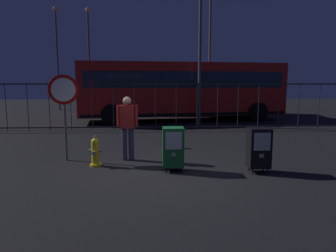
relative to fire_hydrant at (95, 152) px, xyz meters
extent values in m
plane|color=black|center=(1.50, -0.64, -0.35)|extent=(60.00, 60.00, 0.00)
cylinder|color=yellow|center=(0.00, 0.00, -0.33)|extent=(0.28, 0.28, 0.05)
cylinder|color=yellow|center=(0.00, 0.00, -0.03)|extent=(0.19, 0.19, 0.55)
sphere|color=yellow|center=(0.00, 0.00, 0.25)|extent=(0.19, 0.19, 0.19)
cylinder|color=gray|center=(0.00, 0.00, 0.37)|extent=(0.06, 0.06, 0.05)
cylinder|color=gray|center=(0.00, -0.13, 0.00)|extent=(0.09, 0.08, 0.09)
cylinder|color=gray|center=(-0.13, 0.00, 0.03)|extent=(0.07, 0.07, 0.07)
cylinder|color=gray|center=(0.13, 0.00, 0.03)|extent=(0.07, 0.07, 0.07)
cylinder|color=black|center=(1.70, -0.67, -0.29)|extent=(0.04, 0.04, 0.12)
cylinder|color=black|center=(2.04, -0.67, -0.29)|extent=(0.04, 0.04, 0.12)
cylinder|color=black|center=(1.70, -0.39, -0.29)|extent=(0.04, 0.04, 0.12)
cylinder|color=black|center=(2.04, -0.39, -0.29)|extent=(0.04, 0.04, 0.12)
cube|color=#19602D|center=(1.87, -0.53, 0.22)|extent=(0.48, 0.40, 0.90)
cube|color=#B2B7BF|center=(1.87, -0.73, 0.40)|extent=(0.36, 0.01, 0.40)
cube|color=gray|center=(1.87, -0.73, 0.08)|extent=(0.10, 0.02, 0.08)
cylinder|color=black|center=(3.64, -0.86, -0.29)|extent=(0.04, 0.04, 0.12)
cylinder|color=black|center=(3.97, -0.86, -0.29)|extent=(0.04, 0.04, 0.12)
cylinder|color=black|center=(3.64, -0.58, -0.29)|extent=(0.04, 0.04, 0.12)
cylinder|color=black|center=(3.97, -0.58, -0.29)|extent=(0.04, 0.04, 0.12)
cube|color=black|center=(3.80, -0.72, 0.22)|extent=(0.48, 0.40, 0.90)
cube|color=#B2B7BF|center=(3.80, -0.92, 0.40)|extent=(0.36, 0.01, 0.40)
cube|color=gray|center=(3.80, -0.92, 0.08)|extent=(0.10, 0.02, 0.08)
cylinder|color=#4C4F54|center=(-0.86, 0.58, 0.75)|extent=(0.06, 0.06, 2.20)
cylinder|color=red|center=(-0.86, 0.56, 1.50)|extent=(0.71, 0.31, 0.76)
cylinder|color=white|center=(-0.86, 0.55, 1.50)|extent=(0.56, 0.23, 0.60)
cylinder|color=#382D51|center=(0.66, 0.56, 0.07)|extent=(0.14, 0.14, 0.85)
cylinder|color=#382D51|center=(0.84, 0.56, 0.07)|extent=(0.14, 0.14, 0.85)
cube|color=maroon|center=(0.75, 0.56, 0.80)|extent=(0.36, 0.20, 0.60)
sphere|color=tan|center=(0.75, 0.56, 1.21)|extent=(0.22, 0.22, 0.22)
cylinder|color=maroon|center=(0.52, 0.56, 0.83)|extent=(0.09, 0.09, 0.55)
cylinder|color=maroon|center=(0.98, 0.56, 0.83)|extent=(0.09, 0.09, 0.55)
cube|color=black|center=(2.03, 2.03, -0.34)|extent=(0.36, 0.36, 0.03)
cone|color=orange|center=(2.03, 2.03, -0.07)|extent=(0.28, 0.28, 0.50)
cylinder|color=white|center=(2.03, 2.03, -0.02)|extent=(0.17, 0.17, 0.06)
cube|color=#2D2D33|center=(1.50, 5.91, 1.60)|extent=(18.00, 0.04, 0.05)
cube|color=#2D2D33|center=(1.50, 5.91, -0.25)|extent=(18.00, 0.04, 0.05)
cylinder|color=#2D2D33|center=(-4.80, 5.91, 0.65)|extent=(0.03, 0.03, 2.00)
cylinder|color=#2D2D33|center=(-3.90, 5.91, 0.65)|extent=(0.03, 0.03, 2.00)
cylinder|color=#2D2D33|center=(-3.00, 5.91, 0.65)|extent=(0.03, 0.03, 2.00)
cylinder|color=#2D2D33|center=(-2.10, 5.91, 0.65)|extent=(0.03, 0.03, 2.00)
cylinder|color=#2D2D33|center=(-1.20, 5.91, 0.65)|extent=(0.03, 0.03, 2.00)
cylinder|color=#2D2D33|center=(-0.30, 5.91, 0.65)|extent=(0.03, 0.03, 2.00)
cylinder|color=#2D2D33|center=(0.60, 5.91, 0.65)|extent=(0.03, 0.03, 2.00)
cylinder|color=#2D2D33|center=(1.50, 5.91, 0.65)|extent=(0.03, 0.03, 2.00)
cylinder|color=#2D2D33|center=(2.40, 5.91, 0.65)|extent=(0.03, 0.03, 2.00)
cylinder|color=#2D2D33|center=(3.30, 5.91, 0.65)|extent=(0.03, 0.03, 2.00)
cylinder|color=#2D2D33|center=(4.20, 5.91, 0.65)|extent=(0.03, 0.03, 2.00)
cylinder|color=#2D2D33|center=(5.10, 5.91, 0.65)|extent=(0.03, 0.03, 2.00)
cylinder|color=#2D2D33|center=(6.00, 5.91, 0.65)|extent=(0.03, 0.03, 2.00)
cylinder|color=#2D2D33|center=(6.90, 5.91, 0.65)|extent=(0.03, 0.03, 2.00)
cylinder|color=#2D2D33|center=(7.80, 5.91, 0.65)|extent=(0.03, 0.03, 2.00)
cylinder|color=#2D2D33|center=(8.70, 5.91, 0.65)|extent=(0.03, 0.03, 2.00)
cube|color=red|center=(2.92, 8.91, 1.32)|extent=(10.74, 3.91, 2.65)
cube|color=#1E2838|center=(2.92, 8.91, 1.80)|extent=(10.12, 3.84, 0.80)
cube|color=black|center=(2.92, 8.91, 0.10)|extent=(10.54, 3.89, 0.16)
cylinder|color=black|center=(6.73, 8.17, 0.15)|extent=(1.03, 0.41, 1.00)
cylinder|color=black|center=(6.39, 10.65, 0.15)|extent=(1.03, 0.41, 1.00)
cylinder|color=black|center=(-0.55, 7.17, 0.15)|extent=(1.03, 0.41, 1.00)
cylinder|color=black|center=(-0.89, 9.65, 0.15)|extent=(1.03, 0.41, 1.00)
cube|color=red|center=(2.53, 12.62, 1.32)|extent=(10.74, 3.93, 2.65)
cube|color=#1E2838|center=(2.53, 12.62, 1.80)|extent=(10.12, 3.86, 0.80)
cube|color=black|center=(2.53, 12.62, 0.10)|extent=(10.54, 3.91, 0.16)
cylinder|color=black|center=(6.00, 10.87, 0.15)|extent=(1.03, 0.42, 1.00)
cylinder|color=black|center=(6.34, 13.35, 0.15)|extent=(1.03, 0.42, 1.00)
cylinder|color=black|center=(-1.28, 11.89, 0.15)|extent=(1.03, 0.42, 1.00)
cylinder|color=black|center=(-0.93, 14.37, 0.15)|extent=(1.03, 0.42, 1.00)
cylinder|color=#4C4F54|center=(4.86, 11.85, 3.62)|extent=(0.14, 0.14, 7.95)
cylinder|color=#4C4F54|center=(-3.10, 15.16, 3.07)|extent=(0.14, 0.14, 6.85)
sphere|color=#FFD18C|center=(-3.10, 15.16, 6.60)|extent=(0.32, 0.32, 0.32)
cylinder|color=#4C4F54|center=(-5.48, 15.78, 3.17)|extent=(0.14, 0.14, 7.03)
sphere|color=#FFD18C|center=(-5.48, 15.78, 6.78)|extent=(0.32, 0.32, 0.32)
cylinder|color=#4C4F54|center=(3.57, 7.13, 3.22)|extent=(0.14, 0.14, 7.14)
camera|label=1|loc=(1.44, -7.56, 1.70)|focal=33.53mm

